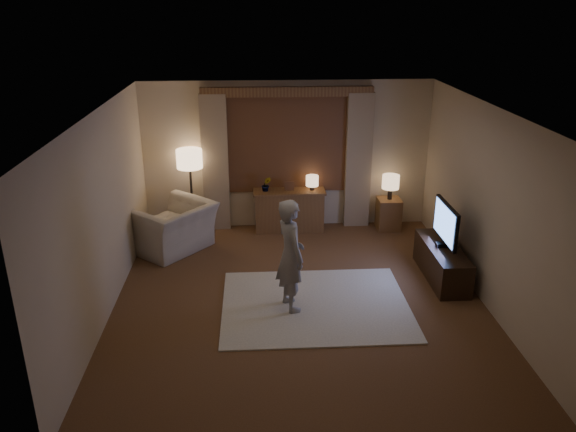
{
  "coord_description": "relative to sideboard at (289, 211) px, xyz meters",
  "views": [
    {
      "loc": [
        -0.55,
        -6.77,
        3.87
      ],
      "look_at": [
        -0.11,
        0.6,
        1.0
      ],
      "focal_mm": 35.0,
      "sensor_mm": 36.0,
      "label": 1
    }
  ],
  "objects": [
    {
      "name": "plant",
      "position": [
        -0.4,
        0.0,
        0.5
      ],
      "size": [
        0.17,
        0.13,
        0.3
      ],
      "primitive_type": "imported",
      "color": "#999999",
      "rests_on": "sideboard"
    },
    {
      "name": "armchair",
      "position": [
        -1.95,
        -0.74,
        0.04
      ],
      "size": [
        1.58,
        1.6,
        0.78
      ],
      "primitive_type": "imported",
      "rotation": [
        0.0,
        0.0,
        -2.27
      ],
      "color": "beige",
      "rests_on": "floor"
    },
    {
      "name": "picture_frame",
      "position": [
        0.0,
        0.0,
        0.45
      ],
      "size": [
        0.16,
        0.02,
        0.2
      ],
      "primitive_type": "cube",
      "color": "brown",
      "rests_on": "sideboard"
    },
    {
      "name": "floor_lamp",
      "position": [
        -1.69,
        0.0,
        0.91
      ],
      "size": [
        0.44,
        0.44,
        1.5
      ],
      "color": "black",
      "rests_on": "floor"
    },
    {
      "name": "table_lamp_sideboard",
      "position": [
        0.4,
        0.0,
        0.55
      ],
      "size": [
        0.22,
        0.22,
        0.3
      ],
      "color": "black",
      "rests_on": "sideboard"
    },
    {
      "name": "rug",
      "position": [
        0.19,
        -2.68,
        -0.34
      ],
      "size": [
        2.5,
        2.0,
        0.02
      ],
      "primitive_type": "cube",
      "color": "#EBE2C6",
      "rests_on": "floor"
    },
    {
      "name": "side_table",
      "position": [
        1.77,
        -0.05,
        -0.07
      ],
      "size": [
        0.4,
        0.4,
        0.56
      ],
      "primitive_type": "cube",
      "color": "brown",
      "rests_on": "floor"
    },
    {
      "name": "person",
      "position": [
        -0.15,
        -2.72,
        0.43
      ],
      "size": [
        0.52,
        0.64,
        1.52
      ],
      "primitive_type": "imported",
      "rotation": [
        0.0,
        0.0,
        1.89
      ],
      "color": "#A19C95",
      "rests_on": "rug"
    },
    {
      "name": "tv",
      "position": [
        2.12,
        -1.98,
        0.51
      ],
      "size": [
        0.22,
        0.91,
        0.66
      ],
      "color": "black",
      "rests_on": "tv_stand"
    },
    {
      "name": "room",
      "position": [
        -0.02,
        -2.0,
        0.98
      ],
      "size": [
        5.04,
        5.54,
        2.64
      ],
      "color": "brown",
      "rests_on": "ground"
    },
    {
      "name": "table_lamp_side",
      "position": [
        1.77,
        -0.05,
        0.52
      ],
      "size": [
        0.3,
        0.3,
        0.44
      ],
      "color": "black",
      "rests_on": "side_table"
    },
    {
      "name": "tv_stand",
      "position": [
        2.13,
        -1.98,
        -0.1
      ],
      "size": [
        0.45,
        1.4,
        0.5
      ],
      "primitive_type": "cube",
      "color": "black",
      "rests_on": "floor"
    },
    {
      "name": "sideboard",
      "position": [
        0.0,
        0.0,
        0.0
      ],
      "size": [
        1.2,
        0.4,
        0.7
      ],
      "primitive_type": "cube",
      "color": "brown",
      "rests_on": "floor"
    }
  ]
}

